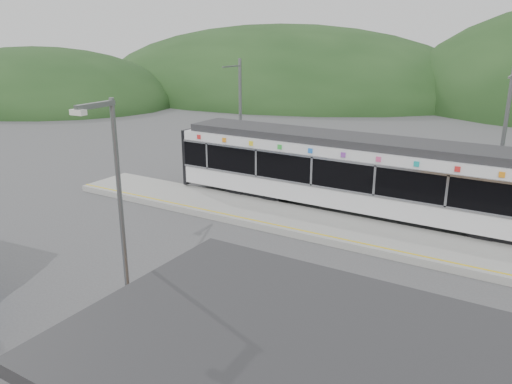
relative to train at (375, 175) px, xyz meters
The scene contains 8 objects.
ground 6.67m from the train, 109.06° to the right, with size 120.00×120.00×0.00m, color #4C4C4F.
hills 4.66m from the train, ahead, with size 146.00×149.00×26.00m.
platform 3.90m from the train, 127.52° to the right, with size 26.00×3.20×0.30m, color #9E9E99.
yellow_line 4.83m from the train, 117.40° to the right, with size 26.00×0.10×0.01m, color yellow.
train is the anchor object (origin of this frame).
catenary_mast_west 9.56m from the train, 164.22° to the left, with size 0.18×1.80×7.00m.
catenary_mast_east 5.78m from the train, 27.48° to the left, with size 0.18×1.80×7.00m.
lamp_post 14.10m from the train, 98.60° to the right, with size 0.36×1.19×6.84m.
Camera 1 is at (8.89, -15.92, 8.20)m, focal length 35.00 mm.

